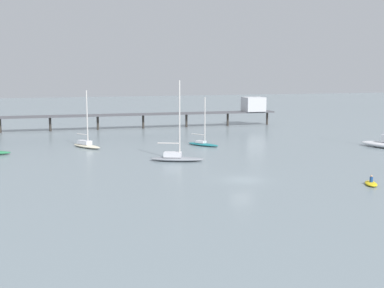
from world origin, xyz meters
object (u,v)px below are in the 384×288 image
object	(u,v)px
sailboat_cream	(86,144)
dinghy_yellow	(371,183)
sailboat_gray	(176,156)
pier	(198,110)
sailboat_teal	(203,143)

from	to	relation	value
sailboat_cream	dinghy_yellow	xyz separation A→B (m)	(27.18, -36.98, -0.40)
sailboat_gray	sailboat_cream	bearing A→B (deg)	123.50
pier	sailboat_teal	size ratio (longest dim) A/B	7.48
sailboat_teal	dinghy_yellow	world-z (taller)	sailboat_teal
pier	sailboat_teal	bearing A→B (deg)	-106.46
sailboat_gray	sailboat_cream	xyz separation A→B (m)	(-10.77, 16.28, -0.03)
sailboat_gray	sailboat_teal	bearing A→B (deg)	56.63
sailboat_teal	sailboat_cream	size ratio (longest dim) A/B	0.87
pier	dinghy_yellow	size ratio (longest dim) A/B	20.60
sailboat_cream	pier	bearing A→B (deg)	41.57
sailboat_cream	sailboat_teal	bearing A→B (deg)	-11.43
pier	sailboat_gray	bearing A→B (deg)	-112.16
sailboat_cream	dinghy_yellow	size ratio (longest dim) A/B	3.16
dinghy_yellow	sailboat_gray	bearing A→B (deg)	128.40
sailboat_teal	sailboat_cream	bearing A→B (deg)	168.57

